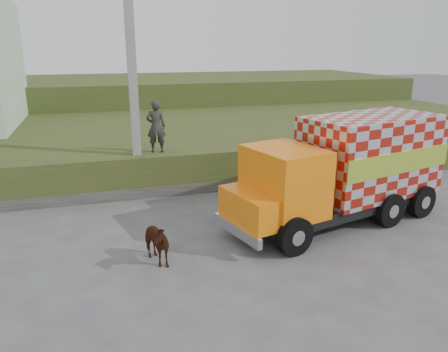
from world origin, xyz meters
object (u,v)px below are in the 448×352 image
object	(u,v)px
cargo_truck	(347,169)
cow	(153,242)
utility_pole	(133,82)
pedestrian	(156,126)

from	to	relation	value
cargo_truck	cow	size ratio (longest dim) A/B	5.65
utility_pole	cargo_truck	xyz separation A→B (m)	(5.95, -4.32, -2.42)
pedestrian	cargo_truck	bearing A→B (deg)	144.30
utility_pole	cow	distance (m)	6.54
cow	cargo_truck	bearing A→B (deg)	-9.13
cargo_truck	pedestrian	xyz separation A→B (m)	(-5.20, 4.52, 0.80)
utility_pole	cow	size ratio (longest dim) A/B	5.99
utility_pole	pedestrian	distance (m)	1.80
cargo_truck	pedestrian	bearing A→B (deg)	124.68
utility_pole	cow	world-z (taller)	utility_pole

